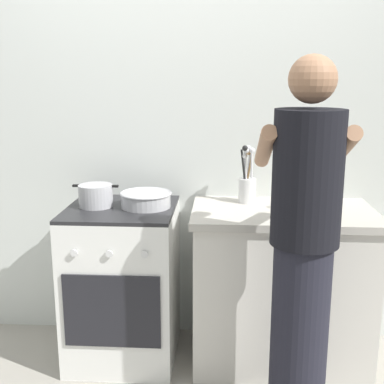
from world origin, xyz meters
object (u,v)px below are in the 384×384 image
at_px(spice_bottle, 286,202).
at_px(person, 303,252).
at_px(stove_range, 123,283).
at_px(pot, 96,196).
at_px(mixing_bowl, 146,199).
at_px(oil_bottle, 321,196).
at_px(utensil_crock, 247,184).

xyz_separation_m(spice_bottle, person, (0.01, -0.57, -0.08)).
distance_m(stove_range, spice_bottle, 1.04).
relative_size(pot, mixing_bowl, 0.89).
xyz_separation_m(spice_bottle, oil_bottle, (0.18, -0.07, 0.05)).
height_order(mixing_bowl, utensil_crock, utensil_crock).
height_order(stove_range, pot, pot).
bearing_deg(utensil_crock, spice_bottle, -34.18).
bearing_deg(spice_bottle, utensil_crock, 145.82).
bearing_deg(person, oil_bottle, 71.88).
xyz_separation_m(oil_bottle, person, (-0.16, -0.50, -0.14)).
relative_size(mixing_bowl, spice_bottle, 3.30).
distance_m(utensil_crock, oil_bottle, 0.44).
relative_size(spice_bottle, oil_bottle, 0.38).
distance_m(mixing_bowl, oil_bottle, 0.95).
xyz_separation_m(stove_range, mixing_bowl, (0.14, 0.02, 0.50)).
relative_size(utensil_crock, person, 0.20).
bearing_deg(spice_bottle, stove_range, -178.67).
height_order(spice_bottle, person, person).
height_order(stove_range, person, person).
bearing_deg(mixing_bowl, stove_range, -172.89).
bearing_deg(mixing_bowl, oil_bottle, -4.21).
height_order(spice_bottle, oil_bottle, oil_bottle).
height_order(mixing_bowl, oil_bottle, oil_bottle).
distance_m(pot, person, 1.21).
height_order(pot, utensil_crock, utensil_crock).
xyz_separation_m(pot, mixing_bowl, (0.28, 0.01, -0.02)).
bearing_deg(oil_bottle, utensil_crock, 150.87).
relative_size(stove_range, pot, 3.50).
bearing_deg(person, pot, 152.15).
distance_m(stove_range, mixing_bowl, 0.52).
bearing_deg(pot, oil_bottle, -2.92).
bearing_deg(pot, mixing_bowl, 1.44).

